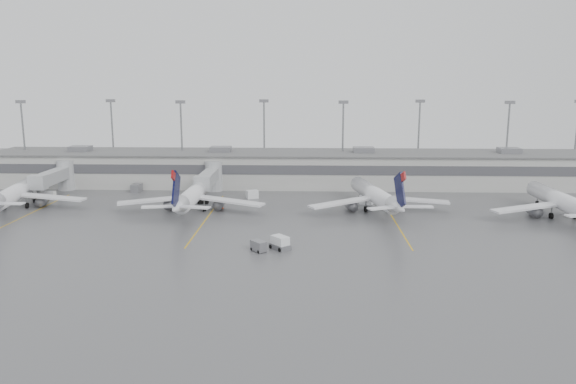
{
  "coord_description": "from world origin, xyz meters",
  "views": [
    {
      "loc": [
        1.39,
        -78.34,
        25.48
      ],
      "look_at": [
        -2.24,
        24.0,
        5.0
      ],
      "focal_mm": 35.0,
      "sensor_mm": 36.0,
      "label": 1
    }
  ],
  "objects_px": {
    "jet_far_right": "(563,201)",
    "jet_mid_left": "(193,194)",
    "jet_far_left": "(15,192)",
    "baggage_tug": "(280,244)",
    "jet_mid_right": "(376,195)"
  },
  "relations": [
    {
      "from": "jet_far_left",
      "to": "baggage_tug",
      "type": "height_order",
      "value": "jet_far_left"
    },
    {
      "from": "jet_mid_left",
      "to": "jet_far_right",
      "type": "relative_size",
      "value": 1.02
    },
    {
      "from": "jet_mid_left",
      "to": "jet_far_left",
      "type": "bearing_deg",
      "value": 179.49
    },
    {
      "from": "jet_mid_right",
      "to": "jet_far_right",
      "type": "relative_size",
      "value": 0.98
    },
    {
      "from": "jet_far_left",
      "to": "baggage_tug",
      "type": "bearing_deg",
      "value": -35.65
    },
    {
      "from": "jet_far_right",
      "to": "jet_mid_left",
      "type": "bearing_deg",
      "value": 175.93
    },
    {
      "from": "jet_mid_right",
      "to": "baggage_tug",
      "type": "xyz_separation_m",
      "value": [
        -17.68,
        -26.16,
        -2.4
      ]
    },
    {
      "from": "jet_far_right",
      "to": "baggage_tug",
      "type": "relative_size",
      "value": 8.62
    },
    {
      "from": "jet_far_left",
      "to": "jet_mid_right",
      "type": "relative_size",
      "value": 1.01
    },
    {
      "from": "jet_far_left",
      "to": "jet_mid_left",
      "type": "height_order",
      "value": "jet_mid_left"
    },
    {
      "from": "jet_mid_left",
      "to": "jet_mid_right",
      "type": "xyz_separation_m",
      "value": [
        36.1,
        0.89,
        -0.07
      ]
    },
    {
      "from": "jet_far_right",
      "to": "jet_far_left",
      "type": "bearing_deg",
      "value": 176.46
    },
    {
      "from": "jet_mid_left",
      "to": "jet_far_right",
      "type": "distance_m",
      "value": 70.45
    },
    {
      "from": "jet_mid_left",
      "to": "jet_mid_right",
      "type": "relative_size",
      "value": 1.03
    },
    {
      "from": "jet_mid_left",
      "to": "baggage_tug",
      "type": "bearing_deg",
      "value": -52.9
    }
  ]
}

